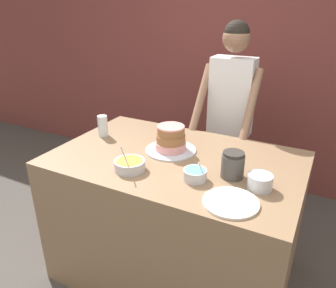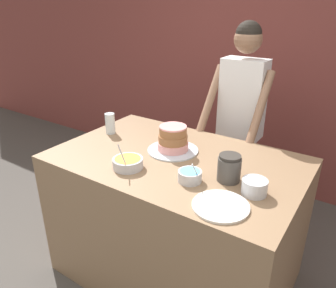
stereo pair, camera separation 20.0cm
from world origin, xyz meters
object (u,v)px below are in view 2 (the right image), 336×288
(person_baker, at_px, (241,107))
(frosting_bowl_blue, at_px, (190,175))
(frosting_bowl_white, at_px, (255,186))
(stoneware_jar, at_px, (229,168))
(drinking_glass, at_px, (110,123))
(ceramic_plate, at_px, (221,206))
(frosting_bowl_orange, at_px, (128,163))
(cake, at_px, (173,140))

(person_baker, relative_size, frosting_bowl_blue, 12.65)
(person_baker, bearing_deg, frosting_bowl_blue, -82.99)
(person_baker, height_order, frosting_bowl_blue, person_baker)
(frosting_bowl_white, height_order, stoneware_jar, stoneware_jar)
(drinking_glass, xyz_separation_m, ceramic_plate, (1.10, -0.41, -0.07))
(drinking_glass, bearing_deg, frosting_bowl_orange, -37.15)
(person_baker, xyz_separation_m, ceramic_plate, (0.37, -1.14, -0.13))
(ceramic_plate, distance_m, stoneware_jar, 0.28)
(person_baker, distance_m, stoneware_jar, 0.93)
(frosting_bowl_blue, bearing_deg, drinking_glass, 161.45)
(person_baker, distance_m, drinking_glass, 1.03)
(person_baker, xyz_separation_m, frosting_bowl_blue, (0.12, -1.01, -0.10))
(drinking_glass, height_order, ceramic_plate, drinking_glass)
(cake, bearing_deg, drinking_glass, 179.39)
(cake, bearing_deg, frosting_bowl_orange, -104.98)
(frosting_bowl_blue, distance_m, drinking_glass, 0.90)
(frosting_bowl_orange, bearing_deg, stoneware_jar, 19.29)
(cake, xyz_separation_m, frosting_bowl_orange, (-0.09, -0.35, -0.04))
(stoneware_jar, bearing_deg, frosting_bowl_orange, -160.71)
(cake, distance_m, frosting_bowl_orange, 0.36)
(person_baker, height_order, frosting_bowl_orange, person_baker)
(frosting_bowl_orange, height_order, frosting_bowl_white, frosting_bowl_orange)
(ceramic_plate, bearing_deg, stoneware_jar, 106.40)
(cake, bearing_deg, stoneware_jar, -18.10)
(person_baker, height_order, frosting_bowl_white, person_baker)
(frosting_bowl_orange, xyz_separation_m, frosting_bowl_white, (0.72, 0.14, 0.01))
(frosting_bowl_blue, distance_m, ceramic_plate, 0.28)
(person_baker, relative_size, frosting_bowl_orange, 9.50)
(frosting_bowl_orange, height_order, ceramic_plate, frosting_bowl_orange)
(drinking_glass, distance_m, stoneware_jar, 1.03)
(cake, height_order, frosting_bowl_white, cake)
(person_baker, xyz_separation_m, drinking_glass, (-0.72, -0.72, -0.06))
(drinking_glass, bearing_deg, frosting_bowl_blue, -18.55)
(frosting_bowl_white, relative_size, drinking_glass, 0.86)
(frosting_bowl_white, height_order, ceramic_plate, frosting_bowl_white)
(frosting_bowl_blue, bearing_deg, frosting_bowl_orange, -170.08)
(cake, relative_size, drinking_glass, 2.20)
(frosting_bowl_blue, distance_m, frosting_bowl_orange, 0.39)
(frosting_bowl_orange, relative_size, stoneware_jar, 1.19)
(frosting_bowl_blue, height_order, ceramic_plate, frosting_bowl_blue)
(frosting_bowl_orange, relative_size, frosting_bowl_white, 1.38)
(drinking_glass, bearing_deg, person_baker, 44.99)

